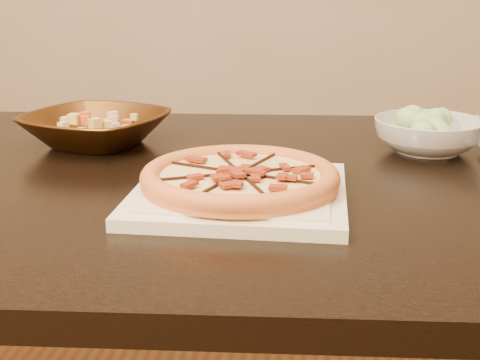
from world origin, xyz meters
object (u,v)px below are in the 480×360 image
Objects in this scene: pizza at (240,177)px; bronze_bowl at (96,129)px; plate at (240,193)px; salad_bowl at (428,136)px; dining_table at (187,224)px.

bronze_bowl is at bearing 136.66° from pizza.
pizza is at bearing 97.64° from plate.
salad_bowl is at bearing 45.29° from plate.
salad_bowl is (0.31, 0.31, -0.00)m from pizza.
dining_table is 6.10× the size of bronze_bowl.
pizza is (-0.00, 0.00, 0.02)m from plate.
pizza is 1.46× the size of salad_bowl.
bronze_bowl is at bearing 141.73° from dining_table.
salad_bowl reaches higher than plate.
pizza is at bearing -43.34° from bronze_bowl.
bronze_bowl is 1.31× the size of salad_bowl.
bronze_bowl is at bearing 136.66° from plate.
dining_table is 0.20m from plate.
bronze_bowl is (-0.20, 0.16, 0.12)m from dining_table.
bronze_bowl reaches higher than salad_bowl.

